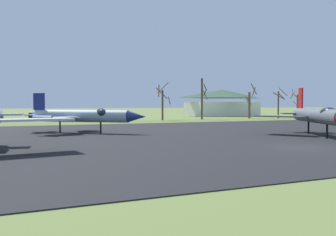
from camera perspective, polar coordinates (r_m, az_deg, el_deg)
name	(u,v)px	position (r m, az deg, el deg)	size (l,w,h in m)	color
ground_plane	(301,148)	(29.79, 19.70, -4.29)	(600.00, 600.00, 0.00)	olive
asphalt_apron	(206,134)	(41.14, 5.79, -2.42)	(104.32, 47.34, 0.05)	black
grass_verge_strip	(123,122)	(68.38, -6.82, -0.63)	(164.32, 12.00, 0.06)	#5D6E34
jet_fighter_rear_center	(319,116)	(40.19, 22.05, 0.34)	(10.74, 14.37, 5.17)	#565B60
jet_fighter_rear_left	(83,116)	(43.03, -12.81, 0.34)	(12.18, 11.09, 4.58)	#8EA3B2
bare_tree_far_left	(163,102)	(75.80, -0.84, 2.51)	(3.66, 3.59, 7.84)	brown
bare_tree_left_of_center	(202,98)	(80.19, 5.27, 3.07)	(1.59, 1.90, 8.87)	brown
bare_tree_center	(250,103)	(87.94, 12.37, 2.26)	(2.69, 2.67, 8.10)	brown
bare_tree_right_of_center	(279,103)	(89.27, 16.57, 2.25)	(3.47, 2.13, 7.11)	brown
bare_tree_far_right	(296,104)	(95.10, 19.04, 2.08)	(2.53, 2.69, 7.08)	brown
visitor_building	(222,103)	(107.52, 8.22, 2.30)	(20.02, 11.46, 7.51)	silver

